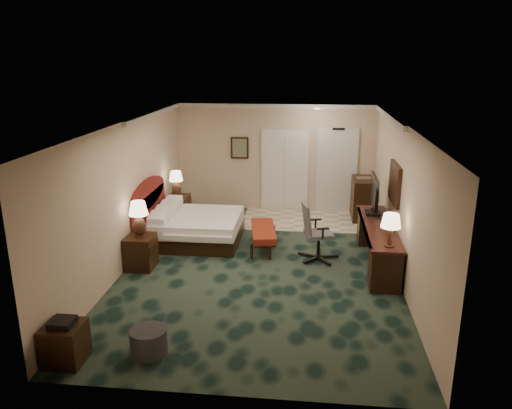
# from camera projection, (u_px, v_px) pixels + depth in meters

# --- Properties ---
(floor) EXTENTS (5.00, 7.50, 0.00)m
(floor) POSITION_uv_depth(u_px,v_px,m) (260.00, 267.00, 9.43)
(floor) COLOR black
(floor) RESTS_ON ground
(ceiling) EXTENTS (5.00, 7.50, 0.00)m
(ceiling) POSITION_uv_depth(u_px,v_px,m) (261.00, 124.00, 8.66)
(ceiling) COLOR white
(ceiling) RESTS_ON wall_back
(wall_back) EXTENTS (5.00, 0.00, 2.70)m
(wall_back) POSITION_uv_depth(u_px,v_px,m) (275.00, 158.00, 12.62)
(wall_back) COLOR #C4AB98
(wall_back) RESTS_ON ground
(wall_front) EXTENTS (5.00, 0.00, 2.70)m
(wall_front) POSITION_uv_depth(u_px,v_px,m) (227.00, 292.00, 5.47)
(wall_front) COLOR #C4AB98
(wall_front) RESTS_ON ground
(wall_left) EXTENTS (0.00, 7.50, 2.70)m
(wall_left) POSITION_uv_depth(u_px,v_px,m) (128.00, 195.00, 9.30)
(wall_left) COLOR #C4AB98
(wall_left) RESTS_ON ground
(wall_right) EXTENTS (0.00, 7.50, 2.70)m
(wall_right) POSITION_uv_depth(u_px,v_px,m) (402.00, 203.00, 8.79)
(wall_right) COLOR #C4AB98
(wall_right) RESTS_ON ground
(crown_molding) EXTENTS (5.00, 7.50, 0.10)m
(crown_molding) POSITION_uv_depth(u_px,v_px,m) (261.00, 127.00, 8.67)
(crown_molding) COLOR silver
(crown_molding) RESTS_ON wall_back
(tile_patch) EXTENTS (3.20, 1.70, 0.01)m
(tile_patch) POSITION_uv_depth(u_px,v_px,m) (309.00, 220.00, 12.10)
(tile_patch) COLOR tan
(tile_patch) RESTS_ON ground
(headboard) EXTENTS (0.12, 2.00, 1.40)m
(headboard) POSITION_uv_depth(u_px,v_px,m) (149.00, 212.00, 10.44)
(headboard) COLOR #51140F
(headboard) RESTS_ON ground
(entry_door) EXTENTS (1.02, 0.06, 2.18)m
(entry_door) POSITION_uv_depth(u_px,v_px,m) (336.00, 171.00, 12.52)
(entry_door) COLOR silver
(entry_door) RESTS_ON ground
(closet_doors) EXTENTS (1.20, 0.06, 2.10)m
(closet_doors) POSITION_uv_depth(u_px,v_px,m) (285.00, 170.00, 12.64)
(closet_doors) COLOR silver
(closet_doors) RESTS_ON ground
(wall_art) EXTENTS (0.45, 0.06, 0.55)m
(wall_art) POSITION_uv_depth(u_px,v_px,m) (240.00, 148.00, 12.60)
(wall_art) COLOR #53665D
(wall_art) RESTS_ON wall_back
(wall_mirror) EXTENTS (0.05, 0.95, 0.75)m
(wall_mirror) POSITION_uv_depth(u_px,v_px,m) (395.00, 183.00, 9.31)
(wall_mirror) COLOR white
(wall_mirror) RESTS_ON wall_right
(bed) EXTENTS (1.83, 1.69, 0.58)m
(bed) POSITION_uv_depth(u_px,v_px,m) (197.00, 228.00, 10.68)
(bed) COLOR white
(bed) RESTS_ON ground
(nightstand_near) EXTENTS (0.50, 0.57, 0.63)m
(nightstand_near) POSITION_uv_depth(u_px,v_px,m) (141.00, 252.00, 9.33)
(nightstand_near) COLOR black
(nightstand_near) RESTS_ON ground
(nightstand_far) EXTENTS (0.53, 0.61, 0.66)m
(nightstand_far) POSITION_uv_depth(u_px,v_px,m) (178.00, 210.00, 11.83)
(nightstand_far) COLOR black
(nightstand_far) RESTS_ON ground
(lamp_near) EXTENTS (0.43, 0.43, 0.67)m
(lamp_near) POSITION_uv_depth(u_px,v_px,m) (139.00, 219.00, 9.15)
(lamp_near) COLOR black
(lamp_near) RESTS_ON nightstand_near
(lamp_far) EXTENTS (0.37, 0.37, 0.61)m
(lamp_far) POSITION_uv_depth(u_px,v_px,m) (176.00, 184.00, 11.63)
(lamp_far) COLOR black
(lamp_far) RESTS_ON nightstand_far
(bed_bench) EXTENTS (0.64, 1.37, 0.45)m
(bed_bench) POSITION_uv_depth(u_px,v_px,m) (263.00, 238.00, 10.28)
(bed_bench) COLOR maroon
(bed_bench) RESTS_ON ground
(ottoman) EXTENTS (0.53, 0.53, 0.36)m
(ottoman) POSITION_uv_depth(u_px,v_px,m) (149.00, 342.00, 6.65)
(ottoman) COLOR #29282C
(ottoman) RESTS_ON ground
(side_table) EXTENTS (0.49, 0.49, 0.53)m
(side_table) POSITION_uv_depth(u_px,v_px,m) (65.00, 343.00, 6.45)
(side_table) COLOR black
(side_table) RESTS_ON ground
(desk) EXTENTS (0.57, 2.67, 0.77)m
(desk) POSITION_uv_depth(u_px,v_px,m) (377.00, 245.00, 9.49)
(desk) COLOR black
(desk) RESTS_ON ground
(tv) EXTENTS (0.09, 1.00, 0.78)m
(tv) POSITION_uv_depth(u_px,v_px,m) (374.00, 195.00, 9.98)
(tv) COLOR black
(tv) RESTS_ON desk
(desk_lamp) EXTENTS (0.36, 0.36, 0.58)m
(desk_lamp) POSITION_uv_depth(u_px,v_px,m) (390.00, 230.00, 8.27)
(desk_lamp) COLOR black
(desk_lamp) RESTS_ON desk
(desk_chair) EXTENTS (0.80, 0.77, 1.14)m
(desk_chair) POSITION_uv_depth(u_px,v_px,m) (319.00, 232.00, 9.65)
(desk_chair) COLOR #49484F
(desk_chair) RESTS_ON ground
(minibar) EXTENTS (0.53, 0.95, 1.00)m
(minibar) POSITION_uv_depth(u_px,v_px,m) (363.00, 199.00, 12.11)
(minibar) COLOR black
(minibar) RESTS_ON ground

